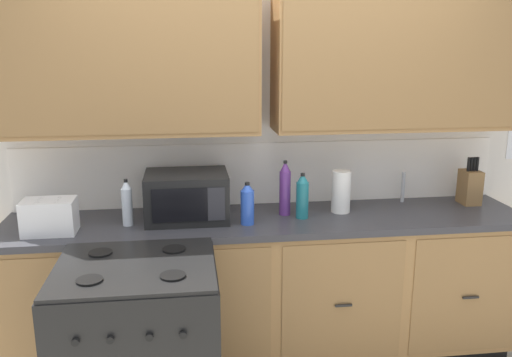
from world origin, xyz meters
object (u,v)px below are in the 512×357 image
at_px(toaster, 50,216).
at_px(bottle_teal, 302,196).
at_px(knife_block, 470,186).
at_px(paper_towel_roll, 341,192).
at_px(stove_range, 140,354).
at_px(bottle_blue, 247,204).
at_px(bottle_violet, 285,189).
at_px(microwave, 187,196).
at_px(bottle_clear, 127,203).

xyz_separation_m(toaster, bottle_teal, (1.43, 0.08, 0.04)).
bearing_deg(knife_block, bottle_teal, -172.48).
bearing_deg(bottle_teal, paper_towel_roll, 18.14).
distance_m(stove_range, knife_block, 2.28).
relative_size(toaster, bottle_teal, 1.02).
bearing_deg(bottle_teal, stove_range, -147.36).
relative_size(toaster, bottle_blue, 1.13).
bearing_deg(toaster, stove_range, -45.86).
height_order(bottle_violet, bottle_blue, bottle_violet).
height_order(microwave, paper_towel_roll, microwave).
bearing_deg(bottle_violet, toaster, -172.99).
height_order(paper_towel_roll, bottle_violet, bottle_violet).
height_order(knife_block, bottle_blue, knife_block).
xyz_separation_m(stove_range, bottle_teal, (0.93, 0.60, 0.60)).
relative_size(stove_range, microwave, 1.98).
bearing_deg(microwave, bottle_violet, 1.19).
bearing_deg(stove_range, bottle_clear, 98.47).
xyz_separation_m(knife_block, bottle_teal, (-1.14, -0.15, 0.02)).
bearing_deg(paper_towel_roll, bottle_teal, -161.86).
xyz_separation_m(paper_towel_roll, bottle_violet, (-0.35, -0.01, 0.03)).
bearing_deg(stove_range, microwave, 69.30).
relative_size(microwave, bottle_blue, 1.93).
bearing_deg(bottle_teal, microwave, 174.35).
relative_size(stove_range, bottle_violet, 2.84).
height_order(stove_range, toaster, toaster).
relative_size(knife_block, bottle_clear, 1.14).
relative_size(bottle_clear, bottle_teal, 0.99).
bearing_deg(toaster, bottle_violet, 7.01).
bearing_deg(bottle_violet, bottle_blue, -148.59).
height_order(microwave, knife_block, knife_block).
bearing_deg(bottle_violet, knife_block, 3.31).
bearing_deg(stove_range, bottle_teal, 32.64).
bearing_deg(bottle_violet, microwave, -178.81).
bearing_deg(knife_block, paper_towel_roll, -175.77).
distance_m(microwave, toaster, 0.76).
distance_m(stove_range, toaster, 0.91).
relative_size(stove_range, bottle_teal, 3.47).
bearing_deg(bottle_clear, stove_range, -81.53).
bearing_deg(bottle_blue, toaster, -179.27).
height_order(bottle_clear, bottle_violet, bottle_violet).
height_order(microwave, toaster, microwave).
bearing_deg(bottle_blue, paper_towel_roll, 14.68).
xyz_separation_m(knife_block, bottle_violet, (-1.23, -0.07, 0.05)).
bearing_deg(microwave, bottle_blue, -21.97).
xyz_separation_m(paper_towel_roll, bottle_clear, (-1.28, -0.09, 0.00)).
xyz_separation_m(toaster, bottle_violet, (1.33, 0.16, 0.07)).
relative_size(microwave, toaster, 1.71).
xyz_separation_m(stove_range, bottle_violet, (0.84, 0.67, 0.63)).
height_order(stove_range, paper_towel_roll, paper_towel_roll).
height_order(microwave, bottle_clear, microwave).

